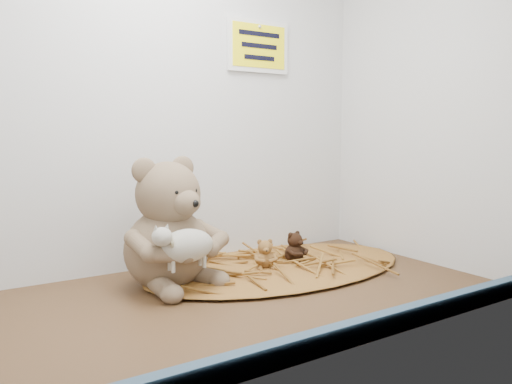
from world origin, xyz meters
TOP-DOWN VIEW (x-y plane):
  - alcove_shell at (0.00, 9.00)cm, footprint 120.40×60.20cm
  - front_rail at (0.00, -28.80)cm, footprint 119.28×2.20cm
  - straw_bed at (25.18, 12.29)cm, footprint 67.82×39.38cm
  - main_teddy at (-2.60, 14.48)cm, footprint 27.43×28.32cm
  - toy_lamb at (-2.60, 4.60)cm, footprint 14.35×8.76cm
  - mini_teddy_tan at (20.57, 11.88)cm, footprint 7.37×7.53cm
  - mini_teddy_brown at (29.79, 12.70)cm, footprint 7.47×7.71cm
  - wall_sign at (30.00, 29.40)cm, footprint 16.00×1.20cm

SIDE VIEW (x-z plane):
  - straw_bed at x=25.18cm, z-range 0.00..1.31cm
  - front_rail at x=0.00cm, z-range 0.00..3.60cm
  - mini_teddy_tan at x=20.57cm, z-range 1.31..8.18cm
  - mini_teddy_brown at x=29.79cm, z-range 1.31..8.85cm
  - toy_lamb at x=-2.60cm, z-range 5.95..15.22cm
  - main_teddy at x=-2.60cm, z-range 0.00..27.58cm
  - alcove_shell at x=0.00cm, z-range -0.20..90.20cm
  - wall_sign at x=30.00cm, z-range 49.50..60.50cm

